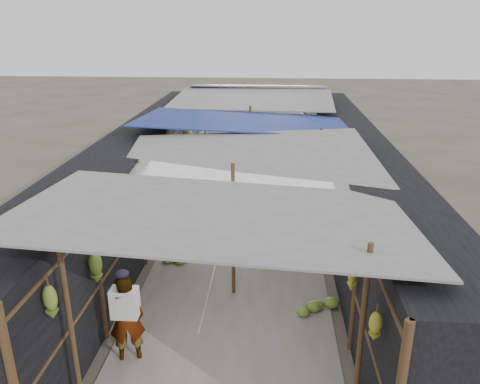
% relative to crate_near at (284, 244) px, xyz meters
% --- Properties ---
extents(aisle_slab, '(3.60, 16.00, 0.02)m').
position_rel_crate_near_xyz_m(aisle_slab, '(-1.01, 1.59, -0.13)').
color(aisle_slab, '#9E998E').
rests_on(aisle_slab, ground).
extents(stall_left, '(1.40, 15.00, 2.30)m').
position_rel_crate_near_xyz_m(stall_left, '(-3.71, 1.59, 1.01)').
color(stall_left, black).
rests_on(stall_left, ground).
extents(stall_right, '(1.40, 15.00, 2.30)m').
position_rel_crate_near_xyz_m(stall_right, '(1.69, 1.59, 1.01)').
color(stall_right, black).
rests_on(stall_right, ground).
extents(crate_near, '(0.59, 0.54, 0.28)m').
position_rel_crate_near_xyz_m(crate_near, '(0.00, 0.00, 0.00)').
color(crate_near, '#845E43').
rests_on(crate_near, ground).
extents(crate_mid, '(0.64, 0.59, 0.31)m').
position_rel_crate_near_xyz_m(crate_mid, '(0.26, 1.47, 0.01)').
color(crate_mid, '#845E43').
rests_on(crate_mid, ground).
extents(crate_back, '(0.51, 0.43, 0.29)m').
position_rel_crate_near_xyz_m(crate_back, '(-2.26, 4.50, 0.00)').
color(crate_back, '#845E43').
rests_on(crate_back, ground).
extents(black_basin, '(0.58, 0.58, 0.17)m').
position_rel_crate_near_xyz_m(black_basin, '(-0.18, 4.61, -0.05)').
color(black_basin, black).
rests_on(black_basin, ground).
extents(vendor_elderly, '(0.61, 0.49, 1.47)m').
position_rel_crate_near_xyz_m(vendor_elderly, '(-2.46, -3.88, 0.59)').
color(vendor_elderly, white).
rests_on(vendor_elderly, ground).
extents(shopper_blue, '(0.89, 0.75, 1.63)m').
position_rel_crate_near_xyz_m(shopper_blue, '(-1.75, 1.82, 0.68)').
color(shopper_blue, '#213EA8').
rests_on(shopper_blue, ground).
extents(vendor_seated, '(0.31, 0.54, 0.83)m').
position_rel_crate_near_xyz_m(vendor_seated, '(0.69, 5.03, 0.27)').
color(vendor_seated, '#4B4541').
rests_on(vendor_seated, ground).
extents(market_canopy, '(5.62, 15.20, 2.77)m').
position_rel_crate_near_xyz_m(market_canopy, '(-0.98, 1.90, 2.27)').
color(market_canopy, brown).
rests_on(market_canopy, ground).
extents(hanging_bananas, '(3.96, 13.91, 0.84)m').
position_rel_crate_near_xyz_m(hanging_bananas, '(-1.12, 1.57, 1.53)').
color(hanging_bananas, olive).
rests_on(hanging_bananas, ground).
extents(floor_bananas, '(3.69, 9.38, 0.32)m').
position_rel_crate_near_xyz_m(floor_bananas, '(-0.06, 1.20, -0.00)').
color(floor_bananas, olive).
rests_on(floor_bananas, ground).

